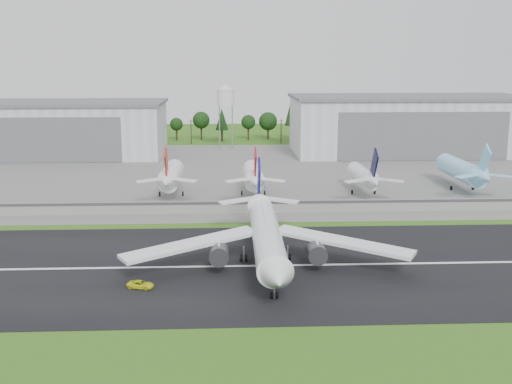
{
  "coord_description": "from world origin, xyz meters",
  "views": [
    {
      "loc": [
        -4.97,
        -112.76,
        40.76
      ],
      "look_at": [
        2.19,
        40.0,
        9.0
      ],
      "focal_mm": 45.0,
      "sensor_mm": 36.0,
      "label": 1
    }
  ],
  "objects_px": {
    "parked_jet_navy": "(365,177)",
    "parked_jet_skyblue": "(465,171)",
    "parked_jet_red_b": "(253,176)",
    "main_airliner": "(267,243)",
    "parked_jet_red_a": "(170,176)",
    "ground_vehicle": "(141,284)"
  },
  "relations": [
    {
      "from": "parked_jet_navy",
      "to": "parked_jet_red_b",
      "type": "bearing_deg",
      "value": 179.89
    },
    {
      "from": "ground_vehicle",
      "to": "parked_jet_skyblue",
      "type": "xyz_separation_m",
      "value": [
        90.34,
        83.36,
        5.65
      ]
    },
    {
      "from": "parked_jet_navy",
      "to": "parked_jet_skyblue",
      "type": "distance_m",
      "value": 33.06
    },
    {
      "from": "ground_vehicle",
      "to": "parked_jet_red_a",
      "type": "xyz_separation_m",
      "value": [
        -1.03,
        78.34,
        5.62
      ]
    },
    {
      "from": "parked_jet_red_b",
      "to": "parked_jet_skyblue",
      "type": "bearing_deg",
      "value": 4.33
    },
    {
      "from": "ground_vehicle",
      "to": "parked_jet_red_b",
      "type": "bearing_deg",
      "value": -2.86
    },
    {
      "from": "parked_jet_red_a",
      "to": "parked_jet_navy",
      "type": "height_order",
      "value": "parked_jet_red_a"
    },
    {
      "from": "parked_jet_red_b",
      "to": "parked_jet_skyblue",
      "type": "height_order",
      "value": "parked_jet_skyblue"
    },
    {
      "from": "parked_jet_navy",
      "to": "parked_jet_skyblue",
      "type": "relative_size",
      "value": 0.84
    },
    {
      "from": "main_airliner",
      "to": "parked_jet_red_b",
      "type": "xyz_separation_m",
      "value": [
        0.2,
        67.0,
        1.31
      ]
    },
    {
      "from": "parked_jet_red_a",
      "to": "parked_jet_skyblue",
      "type": "distance_m",
      "value": 91.5
    },
    {
      "from": "main_airliner",
      "to": "ground_vehicle",
      "type": "relative_size",
      "value": 12.18
    },
    {
      "from": "parked_jet_red_a",
      "to": "parked_jet_skyblue",
      "type": "height_order",
      "value": "parked_jet_skyblue"
    },
    {
      "from": "parked_jet_red_a",
      "to": "parked_jet_navy",
      "type": "distance_m",
      "value": 58.71
    },
    {
      "from": "parked_jet_red_b",
      "to": "main_airliner",
      "type": "bearing_deg",
      "value": -90.17
    },
    {
      "from": "ground_vehicle",
      "to": "parked_jet_skyblue",
      "type": "distance_m",
      "value": 123.05
    },
    {
      "from": "ground_vehicle",
      "to": "parked_jet_red_a",
      "type": "bearing_deg",
      "value": 14.82
    },
    {
      "from": "parked_jet_red_b",
      "to": "parked_jet_skyblue",
      "type": "distance_m",
      "value": 66.69
    },
    {
      "from": "ground_vehicle",
      "to": "main_airliner",
      "type": "bearing_deg",
      "value": -50.35
    },
    {
      "from": "main_airliner",
      "to": "parked_jet_navy",
      "type": "bearing_deg",
      "value": -116.4
    },
    {
      "from": "parked_jet_red_a",
      "to": "parked_jet_red_b",
      "type": "xyz_separation_m",
      "value": [
        24.87,
        -0.02,
        -0.19
      ]
    },
    {
      "from": "main_airliner",
      "to": "parked_jet_red_a",
      "type": "relative_size",
      "value": 1.89
    }
  ]
}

